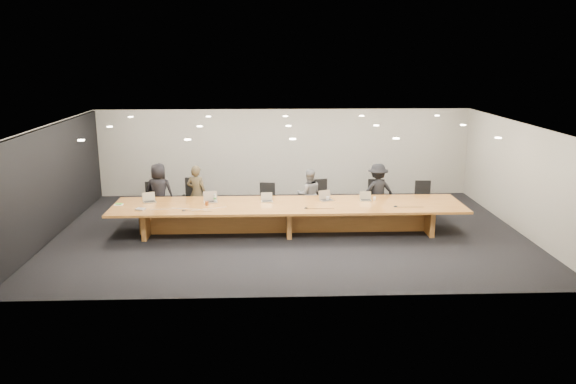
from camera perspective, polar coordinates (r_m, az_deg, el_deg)
name	(u,v)px	position (r m, az deg, el deg)	size (l,w,h in m)	color
ground	(288,232)	(14.64, 0.05, -4.08)	(12.00, 12.00, 0.00)	black
back_wall	(284,153)	(18.19, -0.45, 4.03)	(12.00, 0.02, 2.80)	#BAB6AA
left_wall_panel	(52,183)	(15.25, -22.86, 0.88)	(0.08, 7.84, 2.74)	black
conference_table	(288,213)	(14.49, 0.05, -2.13)	(9.00, 1.80, 0.75)	#955820
chair_far_left	(154,201)	(15.99, -13.44, -0.91)	(0.55, 0.55, 1.08)	black
chair_left	(192,199)	(15.81, -9.71, -0.72)	(0.59, 0.59, 1.17)	black
chair_mid_left	(266,201)	(15.62, -2.21, -0.96)	(0.52, 0.52, 1.03)	black
chair_mid_right	(322,199)	(15.68, 3.43, -0.75)	(0.57, 0.57, 1.12)	black
chair_right	(375,199)	(15.89, 8.88, -0.74)	(0.56, 0.56, 1.10)	black
chair_far_right	(424,199)	(16.27, 13.61, -0.73)	(0.53, 0.53, 1.04)	black
person_a	(159,192)	(15.89, -12.96, 0.02)	(0.78, 0.51, 1.61)	black
person_b	(197,193)	(15.63, -9.25, -0.13)	(0.57, 0.37, 1.56)	#372F1E
person_c	(309,194)	(15.64, 2.14, -0.22)	(0.69, 0.54, 1.41)	slate
person_d	(377,191)	(15.86, 9.07, 0.09)	(1.01, 0.58, 1.56)	black
laptop_a	(149,198)	(15.03, -13.90, -0.55)	(0.32, 0.23, 0.25)	#B8AD8C
laptop_b	(211,197)	(14.72, -7.88, -0.52)	(0.35, 0.26, 0.28)	#C0AB93
laptop_c	(267,197)	(14.65, -2.15, -0.55)	(0.30, 0.22, 0.23)	beige
laptop_d	(327,196)	(14.78, 3.95, -0.38)	(0.34, 0.25, 0.27)	tan
laptop_e	(366,196)	(14.89, 7.92, -0.43)	(0.30, 0.22, 0.23)	tan
water_bottle	(215,198)	(14.72, -7.44, -0.63)	(0.07, 0.07, 0.21)	#B6C7C1
amber_mug	(207,203)	(14.46, -8.25, -1.14)	(0.09, 0.09, 0.11)	brown
paper_cup_near	(328,199)	(14.82, 4.05, -0.68)	(0.08, 0.08, 0.10)	silver
paper_cup_far	(374,199)	(14.97, 8.77, -0.67)	(0.08, 0.08, 0.09)	silver
notepad	(119,205)	(15.00, -16.82, -1.24)	(0.21, 0.17, 0.01)	silver
lime_gadget	(119,204)	(15.01, -16.81, -1.15)	(0.16, 0.09, 0.02)	#55B630
av_box	(140,209)	(14.39, -14.76, -1.69)	(0.22, 0.17, 0.03)	#ADAEB2
mic_left	(184,210)	(14.07, -10.56, -1.83)	(0.10, 0.10, 0.03)	black
mic_center	(306,208)	(14.06, 1.84, -1.61)	(0.10, 0.10, 0.03)	black
mic_right	(396,206)	(14.45, 10.88, -1.42)	(0.11, 0.11, 0.03)	black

